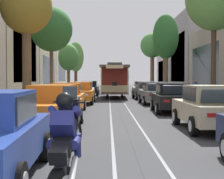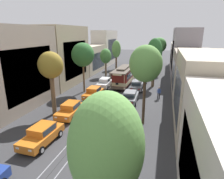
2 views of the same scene
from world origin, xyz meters
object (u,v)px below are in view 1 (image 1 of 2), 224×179
object	(u,v)px
street_tree_kerb_right_fourth	(152,47)
street_tree_kerb_left_fourth	(68,58)
street_tree_kerb_left_far	(76,57)
cable_car_trolley	(115,80)
parked_car_black_sixth_left	(90,88)
parked_car_beige_second_right	(209,107)
parked_car_white_sixth_right	(142,88)
street_tree_kerb_left_second	(26,10)
motorcycle_with_rider	(66,139)
parked_car_white_fifth_left	(84,90)
pedestrian_on_left_pavement	(196,89)
parked_car_orange_fourth_left	(81,93)
parked_car_black_mid_right	(172,98)
parked_car_grey_fourth_right	(154,93)
parked_car_grey_fifth_right	(145,90)
parked_car_orange_mid_left	(66,98)
parked_car_orange_second_left	(53,106)
street_tree_kerb_right_mid	(166,38)
street_tree_kerb_left_mid	(51,30)

from	to	relation	value
street_tree_kerb_right_fourth	street_tree_kerb_left_fourth	bearing A→B (deg)	-148.66
street_tree_kerb_left_fourth	street_tree_kerb_left_far	bearing A→B (deg)	90.30
street_tree_kerb_left_far	cable_car_trolley	world-z (taller)	street_tree_kerb_left_far
parked_car_black_sixth_left	parked_car_beige_second_right	world-z (taller)	same
parked_car_white_sixth_right	street_tree_kerb_left_second	xyz separation A→B (m)	(-7.91, -17.81, 4.67)
parked_car_black_sixth_left	motorcycle_with_rider	distance (m)	31.51
parked_car_white_fifth_left	pedestrian_on_left_pavement	world-z (taller)	pedestrian_on_left_pavement
parked_car_orange_fourth_left	parked_car_black_mid_right	bearing A→B (deg)	-50.41
parked_car_white_sixth_right	street_tree_kerb_right_fourth	xyz separation A→B (m)	(2.35, 9.37, 5.33)
parked_car_grey_fourth_right	street_tree_kerb_left_fourth	bearing A→B (deg)	118.00
street_tree_kerb_left_far	parked_car_black_mid_right	bearing A→B (deg)	-75.11
parked_car_grey_fourth_right	street_tree_kerb_left_far	xyz separation A→B (m)	(-7.92, 24.08, 4.06)
parked_car_grey_fourth_right	parked_car_white_fifth_left	bearing A→B (deg)	130.87
parked_car_white_fifth_left	street_tree_kerb_left_far	distance (m)	18.34
street_tree_kerb_left_fourth	street_tree_kerb_right_fourth	xyz separation A→B (m)	(10.46, 6.37, 1.90)
parked_car_white_fifth_left	street_tree_kerb_right_fourth	size ratio (longest dim) A/B	0.55
parked_car_grey_fifth_right	street_tree_kerb_left_second	distance (m)	15.13
parked_car_grey_fifth_right	parked_car_white_sixth_right	xyz separation A→B (m)	(0.25, 5.63, 0.00)
street_tree_kerb_left_far	cable_car_trolley	size ratio (longest dim) A/B	0.78
parked_car_white_fifth_left	street_tree_kerb_left_far	xyz separation A→B (m)	(-2.42, 17.72, 4.06)
parked_car_orange_mid_left	street_tree_kerb_left_fourth	world-z (taller)	street_tree_kerb_left_fourth
parked_car_black_sixth_left	parked_car_grey_fifth_right	bearing A→B (deg)	-49.74
parked_car_grey_fourth_right	motorcycle_with_rider	xyz separation A→B (m)	(-3.96, -19.06, 0.08)
parked_car_black_sixth_left	cable_car_trolley	distance (m)	4.57
parked_car_black_mid_right	street_tree_kerb_left_fourth	world-z (taller)	street_tree_kerb_left_fourth
parked_car_orange_second_left	street_tree_kerb_left_far	xyz separation A→B (m)	(-2.57, 35.89, 4.06)
parked_car_orange_fourth_left	parked_car_grey_fourth_right	world-z (taller)	same
parked_car_black_mid_right	motorcycle_with_rider	bearing A→B (deg)	-107.34
parked_car_white_sixth_right	street_tree_kerb_right_mid	bearing A→B (deg)	-52.27
street_tree_kerb_left_fourth	street_tree_kerb_right_fourth	distance (m)	12.39
parked_car_orange_mid_left	street_tree_kerb_left_second	distance (m)	5.13
parked_car_black_mid_right	pedestrian_on_left_pavement	world-z (taller)	pedestrian_on_left_pavement
parked_car_grey_fourth_right	parked_car_black_sixth_left	bearing A→B (deg)	113.14
parked_car_beige_second_right	parked_car_grey_fifth_right	bearing A→B (deg)	90.80
parked_car_black_sixth_left	street_tree_kerb_right_fourth	distance (m)	12.93
cable_car_trolley	street_tree_kerb_right_mid	bearing A→B (deg)	3.51
street_tree_kerb_left_mid	street_tree_kerb_right_fourth	xyz separation A→B (m)	(10.46, 18.05, 0.37)
parked_car_orange_mid_left	parked_car_beige_second_right	world-z (taller)	same
parked_car_orange_second_left	street_tree_kerb_left_fourth	distance (m)	26.95
cable_car_trolley	parked_car_black_sixth_left	bearing A→B (deg)	126.07
parked_car_orange_fourth_left	parked_car_grey_fourth_right	bearing A→B (deg)	-5.03
parked_car_grey_fourth_right	cable_car_trolley	world-z (taller)	cable_car_trolley
parked_car_black_sixth_left	street_tree_kerb_right_mid	distance (m)	9.70
parked_car_white_fifth_left	motorcycle_with_rider	distance (m)	25.47
parked_car_orange_mid_left	street_tree_kerb_left_fourth	distance (m)	21.35
parked_car_grey_fourth_right	street_tree_kerb_right_mid	bearing A→B (deg)	75.67
parked_car_orange_second_left	street_tree_kerb_left_second	bearing A→B (deg)	111.83
street_tree_kerb_right_fourth	parked_car_black_mid_right	bearing A→B (deg)	-95.21
street_tree_kerb_left_fourth	street_tree_kerb_right_fourth	bearing A→B (deg)	31.34
parked_car_white_sixth_right	street_tree_kerb_left_far	distance (m)	15.29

